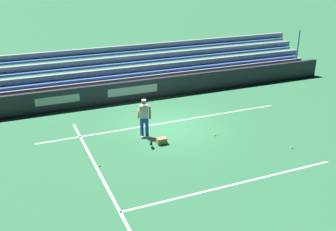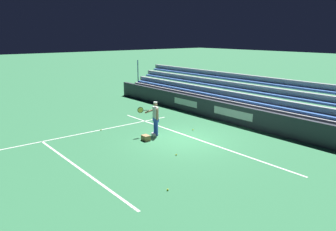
{
  "view_description": "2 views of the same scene",
  "coord_description": "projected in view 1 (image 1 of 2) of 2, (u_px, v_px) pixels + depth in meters",
  "views": [
    {
      "loc": [
        6.72,
        15.3,
        7.12
      ],
      "look_at": [
        0.79,
        1.47,
        1.2
      ],
      "focal_mm": 42.0,
      "sensor_mm": 36.0,
      "label": 1
    },
    {
      "loc": [
        -11.23,
        10.24,
        4.99
      ],
      "look_at": [
        1.03,
        0.23,
        1.05
      ],
      "focal_mm": 35.0,
      "sensor_mm": 36.0,
      "label": 2
    }
  ],
  "objects": [
    {
      "name": "ground_plane",
      "position": [
        171.0,
        126.0,
        18.16
      ],
      "size": [
        160.0,
        160.0,
        0.0
      ],
      "primitive_type": "plane",
      "color": "#337A4C"
    },
    {
      "name": "court_baseline_white",
      "position": [
        167.0,
        122.0,
        18.58
      ],
      "size": [
        12.0,
        0.1,
        0.01
      ],
      "primitive_type": "cube",
      "color": "white",
      "rests_on": "ground"
    },
    {
      "name": "court_sideline_white",
      "position": [
        107.0,
        188.0,
        13.23
      ],
      "size": [
        0.1,
        12.0,
        0.01
      ],
      "primitive_type": "cube",
      "color": "white",
      "rests_on": "ground"
    },
    {
      "name": "court_service_line_white",
      "position": [
        236.0,
        184.0,
        13.45
      ],
      "size": [
        8.22,
        0.1,
        0.01
      ],
      "primitive_type": "cube",
      "color": "white",
      "rests_on": "ground"
    },
    {
      "name": "back_wall_sponsor_board",
      "position": [
        141.0,
        90.0,
        21.53
      ],
      "size": [
        24.35,
        0.25,
        1.1
      ],
      "color": "#2D333D",
      "rests_on": "ground"
    },
    {
      "name": "bleacher_stand",
      "position": [
        130.0,
        78.0,
        23.03
      ],
      "size": [
        23.14,
        2.4,
        2.95
      ],
      "color": "#9EA3A8",
      "rests_on": "ground"
    },
    {
      "name": "tennis_player",
      "position": [
        144.0,
        118.0,
        16.71
      ],
      "size": [
        0.79,
        0.94,
        1.71
      ],
      "color": "blue",
      "rests_on": "ground"
    },
    {
      "name": "ball_box_cardboard",
      "position": [
        162.0,
        141.0,
        16.37
      ],
      "size": [
        0.41,
        0.31,
        0.26
      ],
      "primitive_type": "cube",
      "rotation": [
        0.0,
        0.0,
        -0.04
      ],
      "color": "#A87F51",
      "rests_on": "ground"
    },
    {
      "name": "tennis_ball_on_baseline",
      "position": [
        99.0,
        166.0,
        14.6
      ],
      "size": [
        0.07,
        0.07,
        0.07
      ],
      "primitive_type": "sphere",
      "color": "#CCE533",
      "rests_on": "ground"
    },
    {
      "name": "tennis_ball_toward_net",
      "position": [
        215.0,
        135.0,
        17.16
      ],
      "size": [
        0.07,
        0.07,
        0.07
      ],
      "primitive_type": "sphere",
      "color": "#CCE533",
      "rests_on": "ground"
    },
    {
      "name": "tennis_ball_far_right",
      "position": [
        142.0,
        118.0,
        19.01
      ],
      "size": [
        0.07,
        0.07,
        0.07
      ],
      "primitive_type": "sphere",
      "color": "#CCE533",
      "rests_on": "ground"
    },
    {
      "name": "tennis_ball_near_player",
      "position": [
        292.0,
        148.0,
        16.02
      ],
      "size": [
        0.07,
        0.07,
        0.07
      ],
      "primitive_type": "sphere",
      "color": "#CCE533",
      "rests_on": "ground"
    }
  ]
}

